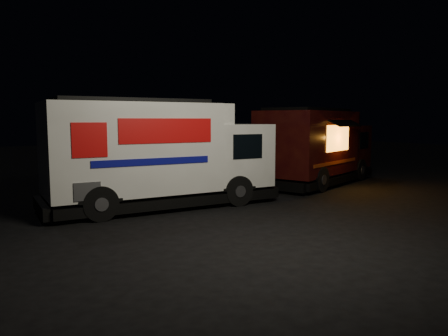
% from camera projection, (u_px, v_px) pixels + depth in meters
% --- Properties ---
extents(ground, '(80.00, 80.00, 0.00)m').
position_uv_depth(ground, '(259.00, 210.00, 13.55)').
color(ground, black).
rests_on(ground, ground).
extents(white_truck, '(7.79, 3.42, 3.42)m').
position_uv_depth(white_truck, '(162.00, 154.00, 14.00)').
color(white_truck, white).
rests_on(white_truck, ground).
extents(red_truck, '(7.46, 4.46, 3.26)m').
position_uv_depth(red_truck, '(318.00, 146.00, 19.09)').
color(red_truck, '#3E110B').
rests_on(red_truck, ground).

